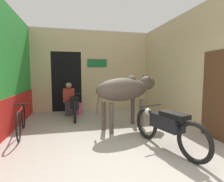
{
  "coord_description": "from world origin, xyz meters",
  "views": [
    {
      "loc": [
        -0.83,
        -2.31,
        1.48
      ],
      "look_at": [
        0.21,
        2.2,
        1.04
      ],
      "focal_mm": 28.0,
      "sensor_mm": 36.0,
      "label": 1
    }
  ],
  "objects_px": {
    "cow": "(126,90)",
    "motorcycle_far": "(74,105)",
    "bicycle": "(21,120)",
    "motorcycle_near": "(166,126)",
    "shopkeeper_seated": "(69,98)",
    "plastic_stool": "(80,108)"
  },
  "relations": [
    {
      "from": "cow",
      "to": "motorcycle_far",
      "type": "xyz_separation_m",
      "value": [
        -1.39,
        1.48,
        -0.62
      ]
    },
    {
      "from": "bicycle",
      "to": "motorcycle_far",
      "type": "bearing_deg",
      "value": 47.61
    },
    {
      "from": "cow",
      "to": "motorcycle_near",
      "type": "bearing_deg",
      "value": -76.63
    },
    {
      "from": "cow",
      "to": "bicycle",
      "type": "distance_m",
      "value": 2.78
    },
    {
      "from": "motorcycle_far",
      "to": "bicycle",
      "type": "xyz_separation_m",
      "value": [
        -1.3,
        -1.42,
        -0.09
      ]
    },
    {
      "from": "cow",
      "to": "shopkeeper_seated",
      "type": "bearing_deg",
      "value": 129.39
    },
    {
      "from": "cow",
      "to": "motorcycle_near",
      "type": "xyz_separation_m",
      "value": [
        0.36,
        -1.5,
        -0.6
      ]
    },
    {
      "from": "bicycle",
      "to": "motorcycle_near",
      "type": "bearing_deg",
      "value": -27.06
    },
    {
      "from": "bicycle",
      "to": "shopkeeper_seated",
      "type": "height_order",
      "value": "shopkeeper_seated"
    },
    {
      "from": "motorcycle_near",
      "to": "motorcycle_far",
      "type": "relative_size",
      "value": 0.99
    },
    {
      "from": "cow",
      "to": "motorcycle_far",
      "type": "height_order",
      "value": "cow"
    },
    {
      "from": "cow",
      "to": "motorcycle_near",
      "type": "distance_m",
      "value": 1.65
    },
    {
      "from": "motorcycle_near",
      "to": "plastic_stool",
      "type": "bearing_deg",
      "value": 114.09
    },
    {
      "from": "cow",
      "to": "motorcycle_far",
      "type": "distance_m",
      "value": 2.12
    },
    {
      "from": "cow",
      "to": "plastic_stool",
      "type": "xyz_separation_m",
      "value": [
        -1.19,
        1.96,
        -0.84
      ]
    },
    {
      "from": "motorcycle_far",
      "to": "motorcycle_near",
      "type": "bearing_deg",
      "value": -59.63
    },
    {
      "from": "motorcycle_far",
      "to": "cow",
      "type": "bearing_deg",
      "value": -46.82
    },
    {
      "from": "motorcycle_near",
      "to": "bicycle",
      "type": "height_order",
      "value": "motorcycle_near"
    },
    {
      "from": "cow",
      "to": "bicycle",
      "type": "bearing_deg",
      "value": 178.77
    },
    {
      "from": "shopkeeper_seated",
      "to": "motorcycle_near",
      "type": "bearing_deg",
      "value": -60.54
    },
    {
      "from": "motorcycle_near",
      "to": "motorcycle_far",
      "type": "height_order",
      "value": "motorcycle_near"
    },
    {
      "from": "plastic_stool",
      "to": "cow",
      "type": "bearing_deg",
      "value": -58.73
    }
  ]
}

